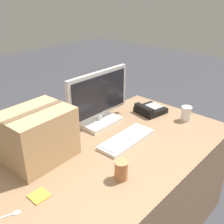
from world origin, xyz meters
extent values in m
cube|color=#8C6B4C|center=(0.00, 0.00, 0.37)|extent=(1.80, 0.90, 0.73)
cube|color=white|center=(0.27, 0.32, 0.75)|extent=(0.29, 0.21, 0.03)
cylinder|color=#B2B2B2|center=(0.27, 0.32, 0.78)|extent=(0.04, 0.04, 0.04)
cube|color=#B2B2B2|center=(0.27, 0.32, 0.96)|extent=(0.55, 0.03, 0.32)
cube|color=black|center=(0.27, 0.30, 0.96)|extent=(0.50, 0.01, 0.27)
cube|color=silver|center=(0.21, 0.01, 0.74)|extent=(0.42, 0.16, 0.02)
cube|color=silver|center=(0.21, 0.01, 0.76)|extent=(0.38, 0.13, 0.01)
cube|color=black|center=(0.68, 0.14, 0.75)|extent=(0.23, 0.23, 0.04)
cube|color=black|center=(0.61, 0.16, 0.79)|extent=(0.08, 0.19, 0.03)
cube|color=gray|center=(0.71, 0.14, 0.78)|extent=(0.13, 0.13, 0.01)
cylinder|color=#BC7547|center=(-0.09, -0.21, 0.78)|extent=(0.07, 0.07, 0.10)
cylinder|color=#BC7547|center=(-0.09, -0.21, 0.83)|extent=(0.08, 0.08, 0.01)
cylinder|color=white|center=(0.74, -0.13, 0.78)|extent=(0.07, 0.07, 0.10)
cylinder|color=white|center=(0.74, -0.13, 0.84)|extent=(0.08, 0.08, 0.01)
ellipsoid|color=silver|center=(-0.58, -0.01, 0.74)|extent=(0.04, 0.04, 0.00)
cube|color=tan|center=(-0.27, 0.27, 0.88)|extent=(0.39, 0.32, 0.30)
cube|color=brown|center=(-0.27, 0.27, 1.04)|extent=(0.37, 0.06, 0.00)
cube|color=gold|center=(-0.46, 0.00, 0.74)|extent=(0.09, 0.09, 0.01)
camera|label=1|loc=(-0.93, -0.90, 1.64)|focal=42.00mm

